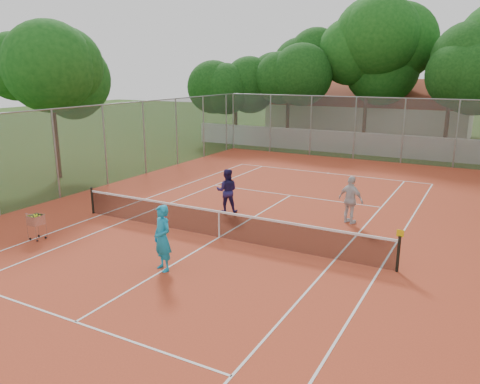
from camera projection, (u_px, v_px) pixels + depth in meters
The scene contains 12 objects.
ground at pixel (219, 238), 16.14m from camera, with size 120.00×120.00×0.00m, color #1F3B10.
court_pad at pixel (219, 238), 16.14m from camera, with size 18.00×34.00×0.02m, color #B54023.
court_lines at pixel (219, 237), 16.14m from camera, with size 10.98×23.78×0.01m, color white.
tennis_net at pixel (219, 224), 16.01m from camera, with size 11.88×0.10×0.98m, color black.
perimeter_fence at pixel (219, 182), 15.64m from camera, with size 18.00×34.00×4.00m, color slate.
boundary_wall at pixel (361, 144), 32.11m from camera, with size 26.00×0.30×1.50m, color silver.
clubhouse at pixel (369, 111), 41.18m from camera, with size 16.40×9.00×4.40m, color beige.
tropical_trees at pixel (376, 79), 33.60m from camera, with size 29.00×19.00×10.00m, color #0D340D.
player_near at pixel (162, 238), 13.28m from camera, with size 0.70×0.46×1.93m, color #1796C6.
player_far_left at pixel (227, 191), 18.85m from camera, with size 0.87×0.67×1.78m, color #211A50.
player_far_right at pixel (351, 200), 17.44m from camera, with size 1.06×0.44×1.81m, color silver.
ball_hopper at pixel (37, 226), 15.81m from camera, with size 0.46×0.46×0.95m, color #B4B3BB.
Camera 1 is at (7.90, -13.04, 5.59)m, focal length 35.00 mm.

